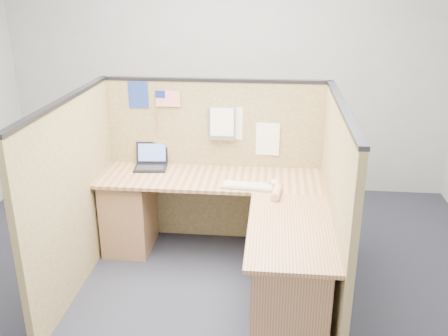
# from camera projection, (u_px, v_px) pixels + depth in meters

# --- Properties ---
(floor) EXTENTS (5.00, 5.00, 0.00)m
(floor) POSITION_uv_depth(u_px,v_px,m) (201.00, 294.00, 3.96)
(floor) COLOR black
(floor) RESTS_ON ground
(wall_back) EXTENTS (5.00, 0.00, 5.00)m
(wall_back) POSITION_uv_depth(u_px,v_px,m) (228.00, 69.00, 5.55)
(wall_back) COLOR gray
(wall_back) RESTS_ON floor
(cubicle_partitions) EXTENTS (2.06, 1.83, 1.53)m
(cubicle_partitions) POSITION_uv_depth(u_px,v_px,m) (207.00, 184.00, 4.08)
(cubicle_partitions) COLOR brown
(cubicle_partitions) RESTS_ON floor
(l_desk) EXTENTS (1.95, 1.75, 0.73)m
(l_desk) POSITION_uv_depth(u_px,v_px,m) (227.00, 234.00, 4.06)
(l_desk) COLOR brown
(l_desk) RESTS_ON floor
(laptop) EXTENTS (0.31, 0.30, 0.21)m
(laptop) POSITION_uv_depth(u_px,v_px,m) (152.00, 161.00, 4.55)
(laptop) COLOR black
(laptop) RESTS_ON l_desk
(keyboard) EXTENTS (0.45, 0.19, 0.03)m
(keyboard) POSITION_uv_depth(u_px,v_px,m) (248.00, 186.00, 4.10)
(keyboard) COLOR gray
(keyboard) RESTS_ON l_desk
(mouse) EXTENTS (0.11, 0.09, 0.04)m
(mouse) POSITION_uv_depth(u_px,v_px,m) (275.00, 185.00, 4.12)
(mouse) COLOR silver
(mouse) RESTS_ON l_desk
(hand_forearm) EXTENTS (0.10, 0.36, 0.07)m
(hand_forearm) POSITION_uv_depth(u_px,v_px,m) (276.00, 189.00, 3.99)
(hand_forearm) COLOR tan
(hand_forearm) RESTS_ON l_desk
(blue_poster) EXTENTS (0.18, 0.01, 0.24)m
(blue_poster) POSITION_uv_depth(u_px,v_px,m) (138.00, 95.00, 4.43)
(blue_poster) COLOR navy
(blue_poster) RESTS_ON cubicle_partitions
(american_flag) EXTENTS (0.22, 0.01, 0.39)m
(american_flag) POSITION_uv_depth(u_px,v_px,m) (165.00, 100.00, 4.41)
(american_flag) COLOR olive
(american_flag) RESTS_ON cubicle_partitions
(file_holder) EXTENTS (0.23, 0.05, 0.30)m
(file_holder) POSITION_uv_depth(u_px,v_px,m) (222.00, 123.00, 4.42)
(file_holder) COLOR slate
(file_holder) RESTS_ON cubicle_partitions
(paper_left) EXTENTS (0.23, 0.03, 0.30)m
(paper_left) POSITION_uv_depth(u_px,v_px,m) (233.00, 123.00, 4.44)
(paper_left) COLOR white
(paper_left) RESTS_ON cubicle_partitions
(paper_right) EXTENTS (0.23, 0.02, 0.30)m
(paper_right) POSITION_uv_depth(u_px,v_px,m) (266.00, 139.00, 4.46)
(paper_right) COLOR white
(paper_right) RESTS_ON cubicle_partitions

